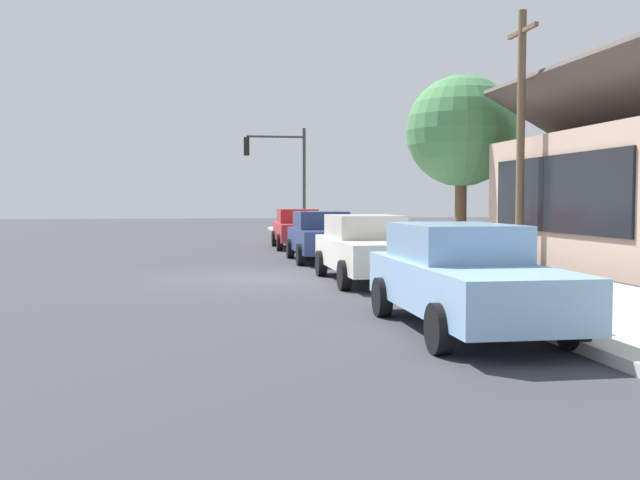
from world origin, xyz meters
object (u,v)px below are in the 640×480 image
object	(u,v)px
car_cherry	(298,228)
shade_tree	(461,132)
car_ivory	(367,248)
utility_pole_wooden	(521,133)
traffic_light_main	(281,166)
fire_hydrant_red	(458,269)
car_navy	(322,236)
car_skyblue	(463,276)

from	to	relation	value
car_cherry	shade_tree	size ratio (longest dim) A/B	0.71
car_cherry	car_ivory	size ratio (longest dim) A/B	0.97
utility_pole_wooden	shade_tree	bearing A→B (deg)	175.98
car_cherry	traffic_light_main	distance (m)	4.31
fire_hydrant_red	shade_tree	bearing A→B (deg)	159.00
car_cherry	traffic_light_main	xyz separation A→B (m)	(-3.36, -0.30, 2.68)
car_ivory	fire_hydrant_red	xyz separation A→B (m)	(2.36, 1.41, -0.32)
car_cherry	traffic_light_main	bearing A→B (deg)	-172.72
car_navy	utility_pole_wooden	world-z (taller)	utility_pole_wooden
car_cherry	fire_hydrant_red	bearing A→B (deg)	7.57
traffic_light_main	utility_pole_wooden	world-z (taller)	utility_pole_wooden
car_ivory	car_navy	bearing A→B (deg)	-179.10
car_ivory	shade_tree	size ratio (longest dim) A/B	0.73
fire_hydrant_red	car_cherry	bearing A→B (deg)	-174.66
traffic_light_main	utility_pole_wooden	bearing A→B (deg)	24.61
car_cherry	car_ivory	xyz separation A→B (m)	(12.22, -0.05, 0.00)
car_navy	fire_hydrant_red	size ratio (longest dim) A/B	6.25
traffic_light_main	utility_pole_wooden	xyz separation A→B (m)	(12.36, 5.66, 0.44)
car_navy	car_ivory	size ratio (longest dim) A/B	0.91
car_skyblue	fire_hydrant_red	bearing A→B (deg)	161.02
car_cherry	fire_hydrant_red	distance (m)	14.65
traffic_light_main	fire_hydrant_red	bearing A→B (deg)	5.28
car_skyblue	traffic_light_main	distance (m)	22.32
car_skyblue	traffic_light_main	size ratio (longest dim) A/B	0.94
car_cherry	car_skyblue	world-z (taller)	same
car_navy	fire_hydrant_red	xyz separation A→B (m)	(8.29, 1.47, -0.32)
car_ivory	car_cherry	bearing A→B (deg)	-179.93
shade_tree	car_ivory	bearing A→B (deg)	-32.53
car_navy	shade_tree	size ratio (longest dim) A/B	0.67
car_navy	car_skyblue	bearing A→B (deg)	0.74
shade_tree	fire_hydrant_red	xyz separation A→B (m)	(11.51, -4.42, -4.03)
car_ivory	traffic_light_main	world-z (taller)	traffic_light_main
car_navy	car_cherry	bearing A→B (deg)	179.96
car_cherry	car_navy	world-z (taller)	same
utility_pole_wooden	fire_hydrant_red	size ratio (longest dim) A/B	10.56
car_cherry	car_navy	distance (m)	6.30
car_skyblue	fire_hydrant_red	xyz separation A→B (m)	(-4.22, 1.52, -0.32)
car_cherry	car_ivory	world-z (taller)	same
car_cherry	car_ivory	bearing A→B (deg)	2.00
car_ivory	fire_hydrant_red	distance (m)	2.77
shade_tree	car_navy	bearing A→B (deg)	-61.35
car_cherry	car_skyblue	bearing A→B (deg)	1.74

